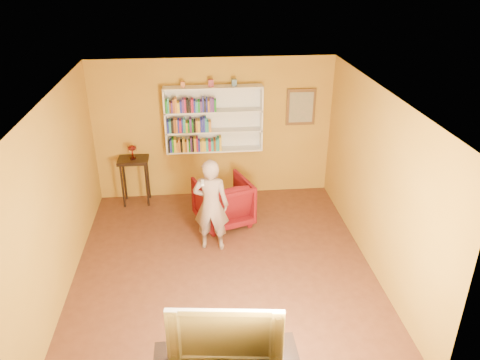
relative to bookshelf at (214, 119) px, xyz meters
name	(u,v)px	position (x,y,z in m)	size (l,w,h in m)	color
room_shell	(223,209)	(0.00, -2.41, -0.58)	(5.30, 5.80, 2.88)	#492717
bookshelf	(214,119)	(0.00, 0.00, 0.00)	(1.80, 0.29, 1.23)	silver
books_row_lower	(195,145)	(-0.37, -0.11, -0.46)	(0.99, 0.19, 0.27)	black
books_row_middle	(189,125)	(-0.46, -0.11, -0.08)	(0.80, 0.19, 0.27)	#22279E
books_row_upper	(190,106)	(-0.42, -0.11, 0.29)	(0.91, 0.19, 0.26)	#1C7F20
ornament_left	(183,84)	(-0.53, -0.06, 0.67)	(0.07, 0.07, 0.10)	#BE6936
ornament_centre	(211,83)	(-0.03, -0.06, 0.68)	(0.09, 0.09, 0.13)	maroon
ornament_right	(234,83)	(0.38, -0.06, 0.68)	(0.09, 0.09, 0.12)	#425D6F
framed_painting	(301,107)	(1.65, 0.05, 0.16)	(0.55, 0.05, 0.70)	#523417
console_table	(134,166)	(-1.52, -0.16, -0.84)	(0.56, 0.43, 0.92)	black
ruby_lustre	(132,149)	(-1.52, -0.16, -0.49)	(0.16, 0.16, 0.26)	maroon
armchair	(223,202)	(0.09, -1.07, -1.18)	(0.88, 0.90, 0.82)	#4B050D
person	(211,205)	(-0.15, -1.84, -0.81)	(0.57, 0.37, 1.56)	#7A6459
game_remote	(203,183)	(-0.27, -2.07, -0.30)	(0.04, 0.15, 0.04)	white
television	(226,328)	(-0.12, -4.66, -0.71)	(1.18, 0.16, 0.68)	black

